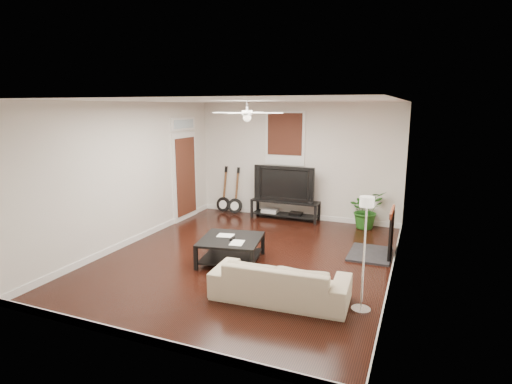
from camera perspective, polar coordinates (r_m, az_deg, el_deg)
room at (r=7.20m, az=-1.21°, el=1.34°), size 5.01×6.01×2.81m
brick_accent at (r=7.61m, az=19.42°, el=1.24°), size 0.02×2.20×2.80m
fireplace at (r=7.84m, az=16.85°, el=-5.36°), size 0.80×1.10×0.92m
window_back at (r=9.99m, az=4.03°, el=7.44°), size 1.00×0.06×1.30m
door_left at (r=10.02m, az=-9.83°, el=3.28°), size 0.08×1.00×2.50m
tv_stand at (r=10.06m, az=4.06°, el=-2.45°), size 1.66×0.44×0.47m
tv at (r=9.94m, az=4.15°, el=1.26°), size 1.49×0.20×0.86m
coffee_table at (r=7.34m, az=-3.49°, el=-8.03°), size 1.20×1.20×0.43m
sofa at (r=5.97m, az=3.36°, el=-12.17°), size 1.98×0.87×0.57m
floor_lamp at (r=5.64m, az=14.76°, el=-8.44°), size 0.28×0.28×1.59m
potted_plant at (r=9.57m, az=15.01°, el=-2.38°), size 1.00×1.01×0.85m
guitar_left at (r=10.57m, az=-4.59°, el=0.32°), size 0.38×0.28×1.21m
guitar_right at (r=10.40m, az=-2.94°, el=0.15°), size 0.39×0.29×1.21m
ceiling_fan at (r=7.08m, az=-1.25°, el=10.94°), size 1.24×1.24×0.32m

